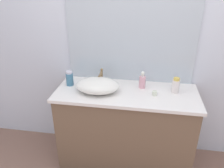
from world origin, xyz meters
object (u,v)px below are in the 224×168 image
Objects in this scene: soap_dispenser at (142,81)px; perfume_bottle at (176,85)px; sink_basin at (98,85)px; lotion_bottle at (70,79)px; candle_jar at (155,93)px.

perfume_bottle is at bearing -8.16° from soap_dispenser.
lotion_bottle is at bearing 164.55° from sink_basin.
sink_basin is 2.83× the size of perfume_bottle.
candle_jar is at bearing -153.55° from perfume_bottle.
perfume_bottle is 0.22m from candle_jar.
soap_dispenser is 1.15× the size of lotion_bottle.
sink_basin is at bearing -179.78° from candle_jar.
perfume_bottle is (1.04, 0.01, -0.00)m from lotion_bottle.
perfume_bottle is at bearing 7.63° from sink_basin.
lotion_bottle reaches higher than sink_basin.
candle_jar is at bearing -49.22° from soap_dispenser.
perfume_bottle is at bearing 26.45° from candle_jar.
perfume_bottle reaches higher than sink_basin.
soap_dispenser reaches higher than sink_basin.
soap_dispenser reaches higher than candle_jar.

